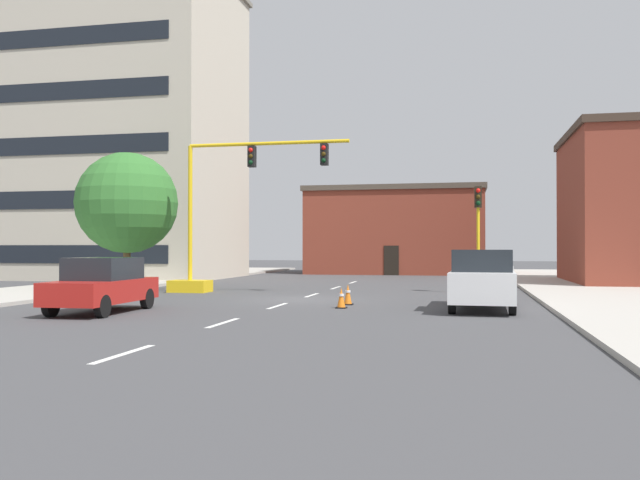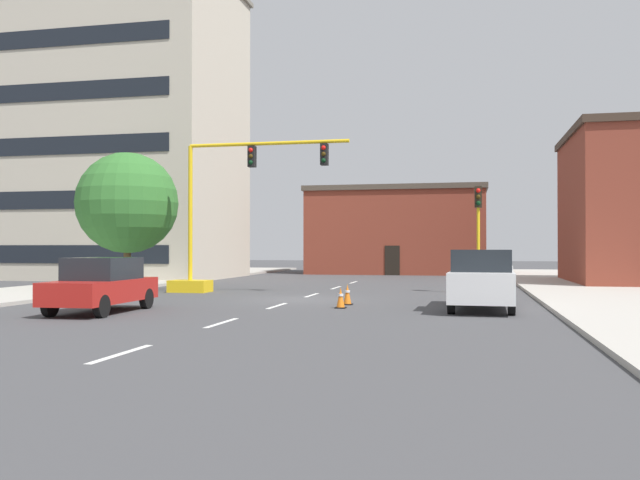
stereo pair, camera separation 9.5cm
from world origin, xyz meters
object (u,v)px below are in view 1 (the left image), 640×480
Objects in this scene: pickup_truck_white at (482,280)px; sedan_red_near_left at (103,284)px; traffic_signal_gantry at (211,244)px; traffic_light_pole_right at (478,215)px; tree_left_near at (127,203)px; traffic_cone_roadside_a at (341,298)px; traffic_cone_roadside_b at (348,295)px.

sedan_red_near_left is at bearing -163.12° from pickup_truck_white.
traffic_signal_gantry is 12.18m from traffic_light_pole_right.
traffic_signal_gantry is 5.47m from tree_left_near.
traffic_signal_gantry is at bearing 137.31° from traffic_cone_roadside_a.
traffic_signal_gantry is at bearing -14.89° from tree_left_near.
sedan_red_near_left reaches higher than traffic_cone_roadside_b.
traffic_light_pole_right is at bearing 89.81° from pickup_truck_white.
traffic_cone_roadside_a is (-4.66, -0.54, -0.63)m from pickup_truck_white.
traffic_cone_roadside_b is at bearing -28.50° from tree_left_near.
traffic_light_pole_right is 1.05× the size of sedan_red_near_left.
traffic_light_pole_right is 6.82× the size of traffic_cone_roadside_a.
traffic_signal_gantry is 11.08× the size of traffic_cone_roadside_b.
pickup_truck_white is at bearing -90.19° from traffic_light_pole_right.
traffic_light_pole_right is 6.37× the size of traffic_cone_roadside_b.
traffic_signal_gantry reaches higher than tree_left_near.
sedan_red_near_left is 6.06× the size of traffic_cone_roadside_b.
traffic_cone_roadside_a is (7.14, 3.04, -0.54)m from sedan_red_near_left.
traffic_cone_roadside_b is (7.12, 4.45, -0.52)m from sedan_red_near_left.
traffic_light_pole_right reaches higher than traffic_cone_roadside_b.
pickup_truck_white is at bearing 6.66° from traffic_cone_roadside_a.
traffic_cone_roadside_b reaches higher than traffic_cone_roadside_a.
tree_left_near is 8.96× the size of traffic_cone_roadside_b.
traffic_cone_roadside_b is (-4.68, 0.87, -0.60)m from pickup_truck_white.
tree_left_near is at bearing 156.08° from pickup_truck_white.
traffic_cone_roadside_b is (12.15, -6.60, -3.88)m from tree_left_near.
pickup_truck_white reaches higher than traffic_cone_roadside_a.
tree_left_near reaches higher than traffic_cone_roadside_a.
traffic_cone_roadside_a is at bearing -89.46° from traffic_cone_roadside_b.
pickup_truck_white is at bearing 16.88° from sedan_red_near_left.
traffic_signal_gantry is 1.74× the size of traffic_light_pole_right.
traffic_light_pole_right is 16.79m from sedan_red_near_left.
traffic_signal_gantry is 11.86× the size of traffic_cone_roadside_a.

